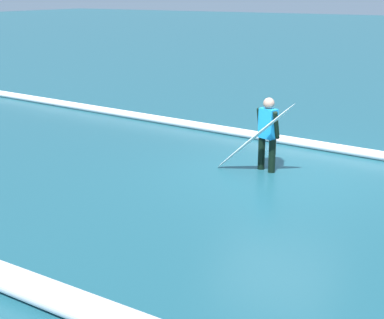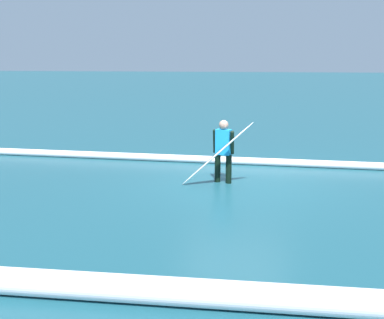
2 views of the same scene
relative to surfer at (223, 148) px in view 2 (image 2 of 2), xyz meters
The scene contains 5 objects.
ground_plane 0.88m from the surfer, behind, with size 147.80×147.80×0.00m, color #1A4D5A.
surfer is the anchor object (origin of this frame).
surfboard 0.39m from the surfer, 72.66° to the left, with size 1.67×0.30×1.55m.
wave_crest_foreground 2.53m from the surfer, 126.29° to the right, with size 0.20×0.20×25.29m, color white.
wave_crest_midground 6.29m from the surfer, 71.48° to the left, with size 0.35×0.35×14.58m, color white.
Camera 2 is at (-0.49, 11.35, 2.98)m, focal length 46.44 mm.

